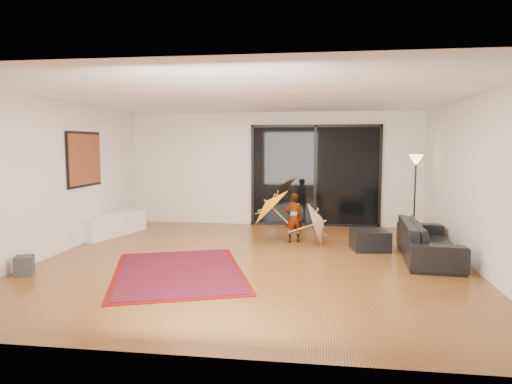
% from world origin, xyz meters
% --- Properties ---
extents(floor, '(7.00, 7.00, 0.00)m').
position_xyz_m(floor, '(0.00, 0.00, 0.00)').
color(floor, '#935B28').
rests_on(floor, ground).
extents(ceiling, '(7.00, 7.00, 0.00)m').
position_xyz_m(ceiling, '(0.00, 0.00, 2.70)').
color(ceiling, white).
rests_on(ceiling, wall_back).
extents(wall_back, '(7.00, 0.00, 7.00)m').
position_xyz_m(wall_back, '(0.00, 3.50, 1.35)').
color(wall_back, silver).
rests_on(wall_back, floor).
extents(wall_front, '(7.00, 0.00, 7.00)m').
position_xyz_m(wall_front, '(0.00, -3.50, 1.35)').
color(wall_front, silver).
rests_on(wall_front, floor).
extents(wall_left, '(0.00, 7.00, 7.00)m').
position_xyz_m(wall_left, '(-3.50, 0.00, 1.35)').
color(wall_left, silver).
rests_on(wall_left, floor).
extents(wall_right, '(0.00, 7.00, 7.00)m').
position_xyz_m(wall_right, '(3.50, 0.00, 1.35)').
color(wall_right, silver).
rests_on(wall_right, floor).
extents(sliding_door, '(3.06, 0.07, 2.40)m').
position_xyz_m(sliding_door, '(1.00, 3.47, 1.20)').
color(sliding_door, black).
rests_on(sliding_door, wall_back).
extents(painting, '(0.04, 1.28, 1.08)m').
position_xyz_m(painting, '(-3.46, 1.00, 1.65)').
color(painting, black).
rests_on(painting, wall_left).
extents(media_console, '(0.86, 1.72, 0.46)m').
position_xyz_m(media_console, '(-3.25, 1.72, 0.23)').
color(media_console, white).
rests_on(media_console, floor).
extents(speaker, '(0.33, 0.33, 0.28)m').
position_xyz_m(speaker, '(-3.25, -1.29, 0.14)').
color(speaker, '#424244').
rests_on(speaker, floor).
extents(persian_rug, '(2.68, 3.14, 0.02)m').
position_xyz_m(persian_rug, '(-1.01, -0.85, 0.01)').
color(persian_rug, '#630908').
rests_on(persian_rug, floor).
extents(sofa, '(0.99, 2.21, 0.63)m').
position_xyz_m(sofa, '(2.95, 0.55, 0.31)').
color(sofa, black).
rests_on(sofa, floor).
extents(ottoman, '(0.73, 0.73, 0.37)m').
position_xyz_m(ottoman, '(2.04, 1.09, 0.18)').
color(ottoman, black).
rests_on(ottoman, floor).
extents(floor_lamp, '(0.30, 0.30, 1.73)m').
position_xyz_m(floor_lamp, '(3.10, 2.52, 1.36)').
color(floor_lamp, black).
rests_on(floor_lamp, floor).
extents(child, '(0.42, 0.34, 0.99)m').
position_xyz_m(child, '(0.60, 1.55, 0.49)').
color(child, '#999999').
rests_on(child, floor).
extents(parasol_orange, '(0.76, 0.92, 0.91)m').
position_xyz_m(parasol_orange, '(0.05, 1.50, 0.73)').
color(parasol_orange, orange).
rests_on(parasol_orange, child).
extents(parasol_white, '(0.53, 0.84, 0.90)m').
position_xyz_m(parasol_white, '(1.20, 1.40, 0.50)').
color(parasol_white, beige).
rests_on(parasol_white, floor).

